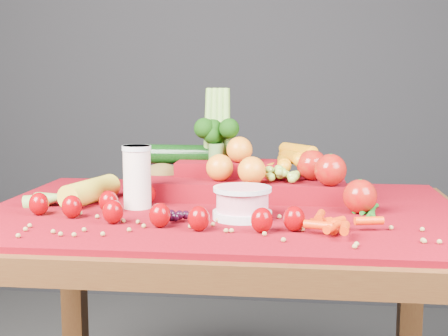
# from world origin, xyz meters

# --- Properties ---
(table) EXTENTS (1.10, 0.80, 0.75)m
(table) POSITION_xyz_m (0.00, 0.00, 0.66)
(table) COLOR #3E1D0E
(table) RESTS_ON ground
(red_cloth) EXTENTS (1.05, 0.75, 0.01)m
(red_cloth) POSITION_xyz_m (0.00, 0.00, 0.76)
(red_cloth) COLOR maroon
(red_cloth) RESTS_ON table
(milk_glass) EXTENTS (0.07, 0.07, 0.14)m
(milk_glass) POSITION_xyz_m (-0.19, -0.02, 0.84)
(milk_glass) COLOR silver
(milk_glass) RESTS_ON red_cloth
(yogurt_bowl) EXTENTS (0.12, 0.12, 0.07)m
(yogurt_bowl) POSITION_xyz_m (0.05, -0.11, 0.80)
(yogurt_bowl) COLOR silver
(yogurt_bowl) RESTS_ON red_cloth
(strawberry_scatter) EXTENTS (0.58, 0.28, 0.05)m
(strawberry_scatter) POSITION_xyz_m (-0.15, -0.14, 0.79)
(strawberry_scatter) COLOR #840000
(strawberry_scatter) RESTS_ON red_cloth
(dark_grape_cluster) EXTENTS (0.06, 0.05, 0.03)m
(dark_grape_cluster) POSITION_xyz_m (-0.08, -0.14, 0.78)
(dark_grape_cluster) COLOR black
(dark_grape_cluster) RESTS_ON red_cloth
(soybean_scatter) EXTENTS (0.84, 0.24, 0.01)m
(soybean_scatter) POSITION_xyz_m (0.00, -0.20, 0.77)
(soybean_scatter) COLOR olive
(soybean_scatter) RESTS_ON red_cloth
(corn_ear) EXTENTS (0.22, 0.25, 0.06)m
(corn_ear) POSITION_xyz_m (-0.36, -0.01, 0.78)
(corn_ear) COLOR gold
(corn_ear) RESTS_ON red_cloth
(potato) EXTENTS (0.11, 0.08, 0.07)m
(potato) POSITION_xyz_m (-0.18, 0.20, 0.80)
(potato) COLOR brown
(potato) RESTS_ON red_cloth
(baby_carrot_pile) EXTENTS (0.18, 0.18, 0.03)m
(baby_carrot_pile) POSITION_xyz_m (0.25, -0.20, 0.78)
(baby_carrot_pile) COLOR red
(baby_carrot_pile) RESTS_ON red_cloth
(green_bean_pile) EXTENTS (0.14, 0.12, 0.01)m
(green_bean_pile) POSITION_xyz_m (0.32, -0.01, 0.77)
(green_bean_pile) COLOR #166217
(green_bean_pile) RESTS_ON red_cloth
(produce_mound) EXTENTS (0.58, 0.36, 0.27)m
(produce_mound) POSITION_xyz_m (0.04, 0.16, 0.82)
(produce_mound) COLOR maroon
(produce_mound) RESTS_ON red_cloth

